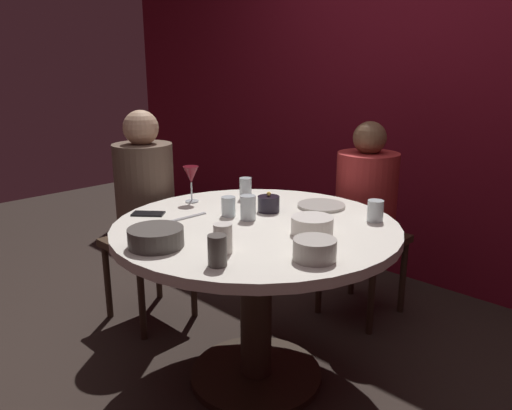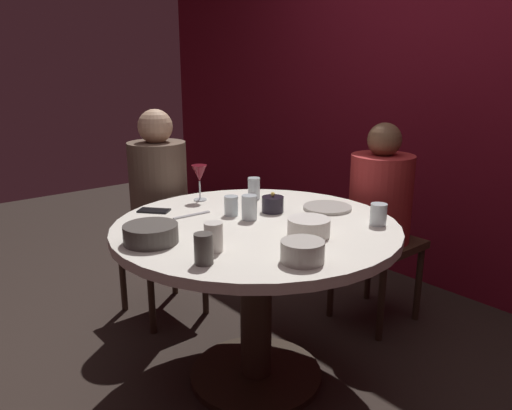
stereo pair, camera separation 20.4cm
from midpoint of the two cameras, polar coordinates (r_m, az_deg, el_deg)
The scene contains 19 objects.
ground_plane at distance 2.40m, azimuth -2.58°, elevation -19.28°, with size 8.00×8.00×0.00m, color #2D231E.
back_wall at distance 3.24m, azimuth 18.18°, elevation 13.63°, with size 6.00×0.10×2.60m, color maroon.
dining_table at distance 2.13m, azimuth -2.77°, elevation -6.66°, with size 1.20×1.20×0.74m.
seated_diner_left at distance 2.71m, azimuth -14.85°, elevation 1.11°, with size 0.40×0.40×1.16m.
seated_diner_back at distance 2.72m, azimuth 10.55°, elevation 0.79°, with size 0.40×0.40×1.10m.
candle_holder at distance 2.22m, azimuth -1.15°, elevation 0.11°, with size 0.10×0.10×0.09m.
wine_glass at distance 2.39m, azimuth -9.97°, elevation 3.29°, with size 0.08×0.08×0.18m.
dinner_plate at distance 2.31m, azimuth 5.07°, elevation -0.11°, with size 0.22×0.22×0.01m, color #B2ADA3.
cell_phone at distance 2.26m, azimuth -14.93°, elevation -1.02°, with size 0.07×0.14×0.01m, color black.
bowl_serving_large at distance 1.93m, azimuth 3.51°, elevation -2.42°, with size 0.17×0.17×0.07m, color silver.
bowl_salad_center at distance 1.68m, azimuth 3.34°, elevation -5.21°, with size 0.15×0.15×0.07m, color #B2ADA3.
bowl_small_white at distance 1.85m, azimuth -14.65°, elevation -3.69°, with size 0.20×0.20×0.07m, color #4C4742.
cup_near_candle at distance 1.63m, azimuth -8.11°, elevation -5.31°, with size 0.06×0.06×0.11m, color #4C4742.
cup_by_left_diner at distance 1.74m, azimuth -7.22°, elevation -3.90°, with size 0.07×0.07×0.11m, color silver.
cup_by_right_diner at distance 2.12m, azimuth 11.01°, elevation -0.70°, with size 0.07×0.07×0.09m, color silver.
cup_center_front at distance 2.10m, azimuth -3.72°, elevation -0.35°, with size 0.07×0.07×0.11m, color silver.
cup_far_edge at distance 2.16m, azimuth -5.92°, elevation -0.20°, with size 0.06×0.06×0.09m, color silver.
cup_beside_wine at distance 2.43m, azimuth -3.62°, elevation 1.89°, with size 0.06×0.06×0.11m, color silver.
fork_near_plate at distance 2.17m, azimuth -10.49°, elevation -1.43°, with size 0.02×0.18×0.01m, color #B7B7BC.
Camera 1 is at (1.37, -1.42, 1.38)m, focal length 34.55 mm.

